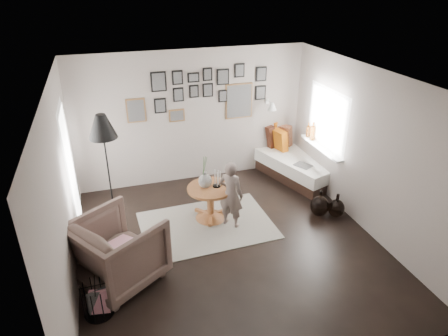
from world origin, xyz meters
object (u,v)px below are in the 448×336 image
object	(u,v)px
armchair	(118,250)
child	(231,195)
pedestal_table	(211,204)
daybed	(290,159)
demijohn_large	(320,206)
vase	(205,178)
demijohn_small	(336,208)
magazine_basket	(97,300)
floor_lamp	(103,131)

from	to	relation	value
armchair	child	xyz separation A→B (m)	(1.86, 0.79, 0.11)
pedestal_table	child	xyz separation A→B (m)	(0.26, -0.30, 0.31)
daybed	demijohn_large	distance (m)	1.67
armchair	vase	bearing A→B (deg)	-87.68
demijohn_large	demijohn_small	size ratio (longest dim) A/B	1.10
magazine_basket	demijohn_large	distance (m)	3.92
daybed	magazine_basket	xyz separation A→B (m)	(-3.96, -2.82, -0.10)
magazine_basket	child	size ratio (longest dim) A/B	0.38
floor_lamp	magazine_basket	xyz separation A→B (m)	(-0.32, -2.07, -1.42)
child	magazine_basket	bearing A→B (deg)	76.27
pedestal_table	vase	xyz separation A→B (m)	(-0.08, 0.02, 0.50)
magazine_basket	floor_lamp	bearing A→B (deg)	81.12
vase	armchair	distance (m)	1.90
pedestal_table	child	bearing A→B (deg)	-48.16
vase	demijohn_large	bearing A→B (deg)	-14.62
daybed	armchair	distance (m)	4.29
armchair	floor_lamp	distance (m)	1.91
magazine_basket	child	xyz separation A→B (m)	(2.17, 1.35, 0.37)
daybed	floor_lamp	world-z (taller)	floor_lamp
armchair	demijohn_small	world-z (taller)	armchair
pedestal_table	demijohn_large	bearing A→B (deg)	-14.65
armchair	child	distance (m)	2.02
demijohn_large	child	world-z (taller)	child
armchair	floor_lamp	size ratio (longest dim) A/B	0.55
pedestal_table	floor_lamp	bearing A→B (deg)	164.89
floor_lamp	daybed	bearing A→B (deg)	11.58
armchair	pedestal_table	bearing A→B (deg)	-89.56
pedestal_table	vase	world-z (taller)	vase
vase	floor_lamp	world-z (taller)	floor_lamp
demijohn_large	demijohn_small	distance (m)	0.29
floor_lamp	magazine_basket	bearing A→B (deg)	-98.88
floor_lamp	child	distance (m)	2.25
pedestal_table	child	distance (m)	0.50
child	daybed	bearing A→B (deg)	-96.12
demijohn_large	magazine_basket	bearing A→B (deg)	-162.69
pedestal_table	demijohn_small	world-z (taller)	pedestal_table
pedestal_table	child	size ratio (longest dim) A/B	0.66
vase	child	xyz separation A→B (m)	(0.34, -0.32, -0.19)
armchair	demijohn_large	world-z (taller)	armchair
pedestal_table	demijohn_large	world-z (taller)	pedestal_table
vase	demijohn_large	world-z (taller)	vase
magazine_basket	demijohn_small	world-z (taller)	magazine_basket
floor_lamp	pedestal_table	bearing A→B (deg)	-15.11
pedestal_table	child	world-z (taller)	child
vase	demijohn_large	distance (m)	2.06
vase	floor_lamp	distance (m)	1.78
magazine_basket	daybed	bearing A→B (deg)	35.40
demijohn_small	armchair	bearing A→B (deg)	-172.46
armchair	magazine_basket	distance (m)	0.69
daybed	magazine_basket	bearing A→B (deg)	-162.71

